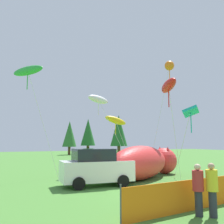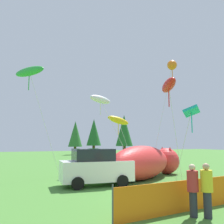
{
  "view_description": "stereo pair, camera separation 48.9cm",
  "coord_description": "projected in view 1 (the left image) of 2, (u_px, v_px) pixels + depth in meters",
  "views": [
    {
      "loc": [
        -7.68,
        -9.81,
        2.46
      ],
      "look_at": [
        -0.89,
        3.76,
        4.3
      ],
      "focal_mm": 40.0,
      "sensor_mm": 36.0,
      "label": 1
    },
    {
      "loc": [
        -7.24,
        -10.02,
        2.46
      ],
      "look_at": [
        -0.89,
        3.76,
        4.3
      ],
      "focal_mm": 40.0,
      "sensor_mm": 36.0,
      "label": 2
    }
  ],
  "objects": [
    {
      "name": "safety_fence",
      "position": [
        212.0,
        192.0,
        9.72
      ],
      "size": [
        8.65,
        0.89,
        1.2
      ],
      "rotation": [
        0.0,
        0.0,
        0.1
      ],
      "color": "orange",
      "rests_on": "ground"
    },
    {
      "name": "kite_red_lizard",
      "position": [
        168.0,
        86.0,
        15.04
      ],
      "size": [
        2.63,
        2.78,
        6.27
      ],
      "color": "silver",
      "rests_on": "ground"
    },
    {
      "name": "kite_green_fish",
      "position": [
        28.0,
        71.0,
        16.92
      ],
      "size": [
        3.58,
        2.53,
        7.71
      ],
      "color": "silver",
      "rests_on": "ground"
    },
    {
      "name": "ground_plane",
      "position": [
        164.0,
        194.0,
        11.83
      ],
      "size": [
        120.0,
        120.0,
        0.0
      ],
      "primitive_type": "plane",
      "color": "#477F33"
    },
    {
      "name": "kite_teal_diamond",
      "position": [
        191.0,
        113.0,
        15.18
      ],
      "size": [
        1.27,
        3.03,
        4.68
      ],
      "color": "silver",
      "rests_on": "ground"
    },
    {
      "name": "inflatable_cat",
      "position": [
        145.0,
        163.0,
        17.12
      ],
      "size": [
        7.77,
        5.35,
        2.23
      ],
      "rotation": [
        0.0,
        0.0,
        0.5
      ],
      "color": "red",
      "rests_on": "ground"
    },
    {
      "name": "kite_white_ghost",
      "position": [
        98.0,
        100.0,
        20.72
      ],
      "size": [
        3.74,
        2.43,
        6.43
      ],
      "color": "silver",
      "rests_on": "ground"
    },
    {
      "name": "spectator_in_red_shirt",
      "position": [
        212.0,
        187.0,
        8.32
      ],
      "size": [
        0.38,
        0.38,
        1.77
      ],
      "color": "#2D2D38",
      "rests_on": "ground"
    },
    {
      "name": "kite_yellow_hero",
      "position": [
        116.0,
        121.0,
        22.92
      ],
      "size": [
        2.27,
        2.55,
        5.05
      ],
      "color": "silver",
      "rests_on": "ground"
    },
    {
      "name": "horizon_tree_east",
      "position": [
        70.0,
        134.0,
        49.39
      ],
      "size": [
        2.79,
        2.79,
        6.65
      ],
      "color": "brown",
      "rests_on": "ground"
    },
    {
      "name": "kite_orange_flower",
      "position": [
        169.0,
        66.0,
        21.97
      ],
      "size": [
        3.24,
        0.99,
        9.6
      ],
      "color": "silver",
      "rests_on": "ground"
    },
    {
      "name": "horizon_tree_mid",
      "position": [
        119.0,
        131.0,
        45.69
      ],
      "size": [
        3.12,
        3.12,
        7.45
      ],
      "color": "brown",
      "rests_on": "ground"
    },
    {
      "name": "horizon_tree_northeast",
      "position": [
        88.0,
        132.0,
        52.76
      ],
      "size": [
        3.1,
        3.1,
        7.39
      ],
      "color": "brown",
      "rests_on": "ground"
    },
    {
      "name": "spectator_in_green_shirt",
      "position": [
        198.0,
        187.0,
        8.44
      ],
      "size": [
        0.38,
        0.38,
        1.73
      ],
      "color": "#2D2D38",
      "rests_on": "ground"
    },
    {
      "name": "parked_car",
      "position": [
        96.0,
        167.0,
        14.23
      ],
      "size": [
        4.18,
        2.35,
        2.09
      ],
      "rotation": [
        0.0,
        0.0,
        -0.1
      ],
      "color": "white",
      "rests_on": "ground"
    }
  ]
}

